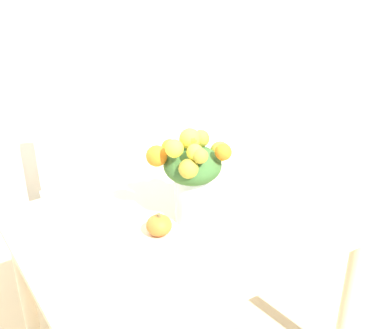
# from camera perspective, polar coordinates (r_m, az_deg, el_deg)

# --- Properties ---
(dining_table) EXTENTS (1.22, 0.89, 0.72)m
(dining_table) POSITION_cam_1_polar(r_m,az_deg,el_deg) (2.10, -0.81, -8.27)
(dining_table) COLOR beige
(dining_table) RESTS_ON ground_plane
(flower_vase) EXTENTS (0.31, 0.23, 0.37)m
(flower_vase) POSITION_cam_1_polar(r_m,az_deg,el_deg) (1.96, -0.04, -1.02)
(flower_vase) COLOR silver
(flower_vase) RESTS_ON dining_table
(pumpkin) EXTENTS (0.09, 0.09, 0.09)m
(pumpkin) POSITION_cam_1_polar(r_m,az_deg,el_deg) (1.96, -3.54, -6.47)
(pumpkin) COLOR orange
(pumpkin) RESTS_ON dining_table
(dining_chair_near_window) EXTENTS (0.48, 0.48, 0.87)m
(dining_chair_near_window) POSITION_cam_1_polar(r_m,az_deg,el_deg) (2.75, -11.22, -3.18)
(dining_chair_near_window) COLOR white
(dining_chair_near_window) RESTS_ON ground_plane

